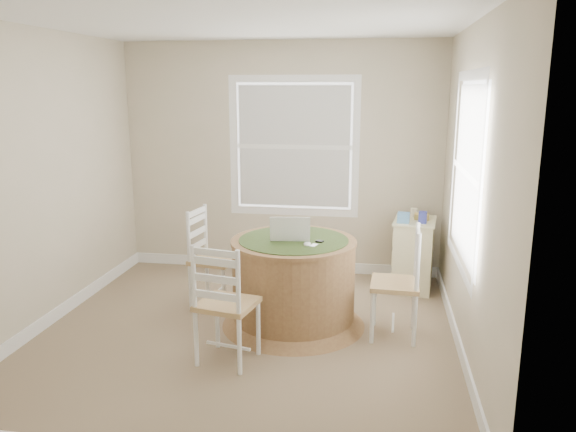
# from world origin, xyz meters

# --- Properties ---
(room) EXTENTS (3.64, 3.64, 2.64)m
(room) POSITION_xyz_m (0.17, 0.16, 1.30)
(room) COLOR #877155
(room) RESTS_ON ground
(round_table) EXTENTS (1.29, 1.29, 0.80)m
(round_table) POSITION_xyz_m (0.38, 0.28, 0.43)
(round_table) COLOR olive
(round_table) RESTS_ON ground
(chair_left) EXTENTS (0.46, 0.47, 0.95)m
(chair_left) POSITION_xyz_m (-0.45, 0.60, 0.47)
(chair_left) COLOR white
(chair_left) RESTS_ON ground
(chair_near) EXTENTS (0.49, 0.48, 0.95)m
(chair_near) POSITION_xyz_m (-0.02, -0.49, 0.47)
(chair_near) COLOR white
(chair_near) RESTS_ON ground
(chair_right) EXTENTS (0.41, 0.43, 0.95)m
(chair_right) POSITION_xyz_m (1.27, 0.18, 0.47)
(chair_right) COLOR white
(chair_right) RESTS_ON ground
(laptop) EXTENTS (0.39, 0.35, 0.24)m
(laptop) POSITION_xyz_m (0.35, 0.29, 0.83)
(laptop) COLOR white
(laptop) RESTS_ON round_table
(mouse) EXTENTS (0.09, 0.11, 0.03)m
(mouse) POSITION_xyz_m (0.52, 0.13, 0.80)
(mouse) COLOR white
(mouse) RESTS_ON round_table
(phone) EXTENTS (0.07, 0.10, 0.02)m
(phone) POSITION_xyz_m (0.58, 0.11, 0.79)
(phone) COLOR #B7BABF
(phone) RESTS_ON round_table
(keys) EXTENTS (0.07, 0.07, 0.02)m
(keys) POSITION_xyz_m (0.61, 0.22, 0.80)
(keys) COLOR black
(keys) RESTS_ON round_table
(corner_chest) EXTENTS (0.48, 0.61, 0.75)m
(corner_chest) POSITION_xyz_m (1.49, 1.40, 0.38)
(corner_chest) COLOR beige
(corner_chest) RESTS_ON ground
(tissue_box) EXTENTS (0.13, 0.13, 0.10)m
(tissue_box) POSITION_xyz_m (1.37, 1.28, 0.80)
(tissue_box) COLOR #558DC3
(tissue_box) RESTS_ON corner_chest
(box_yellow) EXTENTS (0.16, 0.12, 0.06)m
(box_yellow) POSITION_xyz_m (1.56, 1.44, 0.78)
(box_yellow) COLOR gold
(box_yellow) RESTS_ON corner_chest
(box_blue) EXTENTS (0.09, 0.09, 0.12)m
(box_blue) POSITION_xyz_m (1.55, 1.28, 0.81)
(box_blue) COLOR #323896
(box_blue) RESTS_ON corner_chest
(cup_cream) EXTENTS (0.07, 0.07, 0.09)m
(cup_cream) POSITION_xyz_m (1.48, 1.57, 0.79)
(cup_cream) COLOR beige
(cup_cream) RESTS_ON corner_chest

